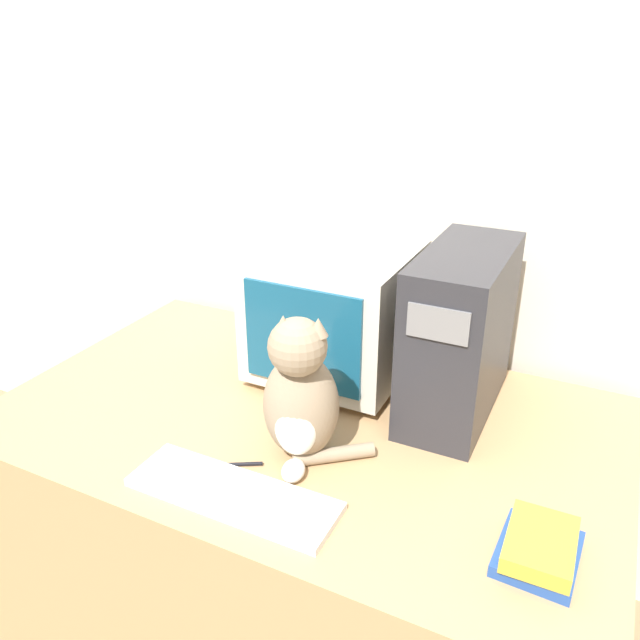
# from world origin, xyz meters

# --- Properties ---
(wall_back) EXTENTS (7.00, 0.05, 2.50)m
(wall_back) POSITION_xyz_m (0.00, 1.02, 1.25)
(wall_back) COLOR beige
(wall_back) RESTS_ON ground_plane
(desk) EXTENTS (1.58, 0.95, 0.74)m
(desk) POSITION_xyz_m (0.00, 0.48, 0.37)
(desk) COLOR tan
(desk) RESTS_ON ground_plane
(crt_monitor) EXTENTS (0.41, 0.40, 0.37)m
(crt_monitor) POSITION_xyz_m (-0.02, 0.71, 0.93)
(crt_monitor) COLOR beige
(crt_monitor) RESTS_ON desk
(computer_tower) EXTENTS (0.20, 0.45, 0.43)m
(computer_tower) POSITION_xyz_m (0.33, 0.69, 0.95)
(computer_tower) COLOR #28282D
(computer_tower) RESTS_ON desk
(keyboard) EXTENTS (0.47, 0.15, 0.02)m
(keyboard) POSITION_xyz_m (0.01, 0.13, 0.75)
(keyboard) COLOR silver
(keyboard) RESTS_ON desk
(cat) EXTENTS (0.27, 0.23, 0.37)m
(cat) POSITION_xyz_m (0.07, 0.32, 0.90)
(cat) COLOR gray
(cat) RESTS_ON desk
(book_stack) EXTENTS (0.15, 0.18, 0.06)m
(book_stack) POSITION_xyz_m (0.62, 0.24, 0.76)
(book_stack) COLOR #234793
(book_stack) RESTS_ON desk
(pen) EXTENTS (0.13, 0.08, 0.01)m
(pen) POSITION_xyz_m (-0.05, 0.22, 0.74)
(pen) COLOR black
(pen) RESTS_ON desk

